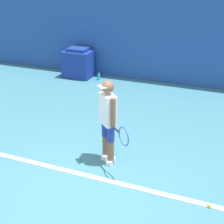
# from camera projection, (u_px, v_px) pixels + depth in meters

# --- Properties ---
(ground_plane) EXTENTS (24.00, 24.00, 0.00)m
(ground_plane) POSITION_uv_depth(u_px,v_px,m) (83.00, 197.00, 5.02)
(ground_plane) COLOR teal
(back_wall) EXTENTS (24.00, 0.10, 2.96)m
(back_wall) POSITION_uv_depth(u_px,v_px,m) (167.00, 36.00, 9.34)
(back_wall) COLOR #234C99
(back_wall) RESTS_ON ground_plane
(court_baseline) EXTENTS (21.60, 0.10, 0.01)m
(court_baseline) POSITION_uv_depth(u_px,v_px,m) (96.00, 178.00, 5.46)
(court_baseline) COLOR white
(court_baseline) RESTS_ON ground_plane
(tennis_player) EXTENTS (0.76, 0.69, 1.60)m
(tennis_player) POSITION_uv_depth(u_px,v_px,m) (108.00, 119.00, 5.58)
(tennis_player) COLOR brown
(tennis_player) RESTS_ON ground_plane
(tennis_ball) EXTENTS (0.07, 0.07, 0.07)m
(tennis_ball) POSITION_uv_depth(u_px,v_px,m) (209.00, 205.00, 4.79)
(tennis_ball) COLOR #D1E533
(tennis_ball) RESTS_ON ground_plane
(covered_chair) EXTENTS (0.92, 0.73, 0.97)m
(covered_chair) POSITION_uv_depth(u_px,v_px,m) (79.00, 63.00, 10.30)
(covered_chair) COLOR navy
(covered_chair) RESTS_ON ground_plane
(water_bottle) EXTENTS (0.08, 0.08, 0.25)m
(water_bottle) POSITION_uv_depth(u_px,v_px,m) (99.00, 76.00, 10.13)
(water_bottle) COLOR #33ADD6
(water_bottle) RESTS_ON ground_plane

